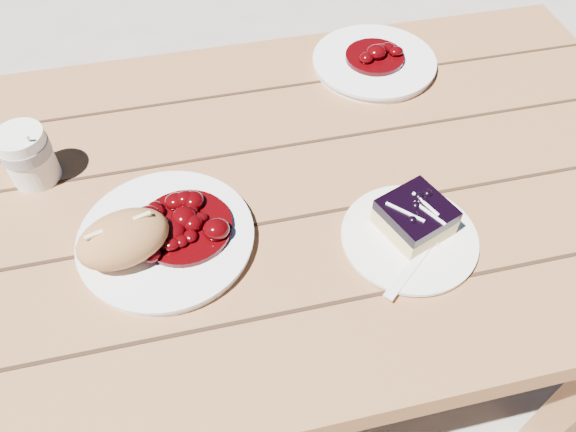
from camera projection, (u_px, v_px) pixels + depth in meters
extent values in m
plane|color=gray|center=(169.00, 396.00, 1.46)|extent=(60.00, 60.00, 0.00)
cube|color=brown|center=(95.00, 224.00, 0.90)|extent=(2.00, 0.80, 0.05)
cube|color=brown|center=(465.00, 162.00, 1.51)|extent=(0.07, 0.07, 0.70)
cube|color=brown|center=(120.00, 105.00, 1.52)|extent=(1.80, 0.25, 0.04)
cube|color=brown|center=(389.00, 125.00, 1.81)|extent=(0.06, 0.06, 0.42)
cylinder|color=white|center=(166.00, 239.00, 0.84)|extent=(0.26, 0.26, 0.02)
ellipsoid|color=#AC7542|center=(123.00, 239.00, 0.78)|extent=(0.15, 0.12, 0.07)
cylinder|color=white|center=(409.00, 238.00, 0.84)|extent=(0.20, 0.20, 0.01)
cube|color=#EACC80|center=(414.00, 221.00, 0.84)|extent=(0.12, 0.12, 0.03)
cube|color=black|center=(417.00, 211.00, 0.82)|extent=(0.12, 0.12, 0.02)
cylinder|color=white|center=(28.00, 156.00, 0.89)|extent=(0.08, 0.08, 0.10)
cylinder|color=white|center=(374.00, 63.00, 1.11)|extent=(0.24, 0.24, 0.02)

